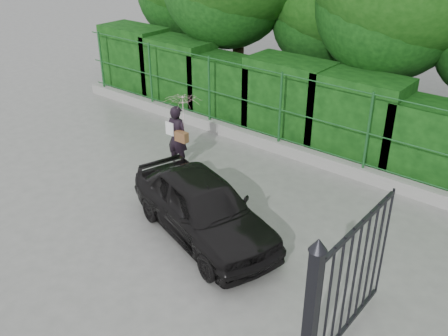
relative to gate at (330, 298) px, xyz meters
The scene contains 7 objects.
ground 4.81m from the gate, behind, with size 80.00×80.00×0.00m, color gray.
kerb 7.04m from the gate, 131.36° to the left, with size 14.00×0.25×0.30m, color #9E9E99.
fence 6.82m from the gate, 129.97° to the left, with size 14.13×0.06×1.80m.
hedge 7.82m from the gate, 127.27° to the left, with size 14.20×1.20×2.17m.
gate is the anchor object (origin of this frame).
woman 6.34m from the gate, 150.77° to the left, with size 0.91×0.93×1.81m.
car 3.57m from the gate, 158.43° to the left, with size 1.45×3.60×1.23m, color black.
Camera 1 is at (6.61, -5.29, 5.54)m, focal length 40.00 mm.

